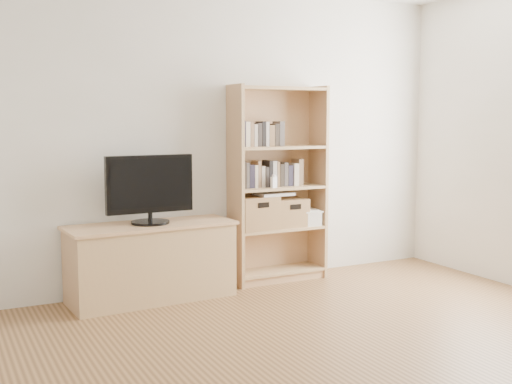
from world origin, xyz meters
TOP-DOWN VIEW (x-y plane):
  - back_wall at (0.00, 2.50)m, footprint 4.50×0.02m
  - tv_stand at (-0.71, 2.25)m, footprint 1.34×0.57m
  - bookshelf at (0.51, 2.34)m, footprint 0.88×0.32m
  - television at (-0.71, 2.25)m, footprint 0.71×0.07m
  - books_row_mid at (0.51, 2.36)m, footprint 0.84×0.18m
  - books_row_upper at (0.32, 2.36)m, footprint 0.39×0.16m
  - baby_monitor at (0.42, 2.25)m, footprint 0.06×0.04m
  - basket_left at (0.28, 2.34)m, footprint 0.37×0.31m
  - basket_right at (0.62, 2.34)m, footprint 0.31×0.25m
  - laptop at (0.46, 2.34)m, footprint 0.33×0.24m
  - magazine_stack at (0.82, 2.34)m, footprint 0.22×0.29m

SIDE VIEW (x-z plane):
  - tv_stand at x=-0.71m, z-range 0.00..0.60m
  - magazine_stack at x=0.82m, z-range 0.49..0.61m
  - basket_right at x=0.62m, z-range 0.49..0.74m
  - basket_left at x=0.28m, z-range 0.49..0.78m
  - laptop at x=0.46m, z-range 0.78..0.81m
  - bookshelf at x=0.51m, z-range 0.00..1.76m
  - television at x=-0.71m, z-range 0.63..1.19m
  - baby_monitor at x=0.42m, z-range 0.86..0.96m
  - books_row_mid at x=0.51m, z-range 0.86..1.08m
  - back_wall at x=0.00m, z-range 0.00..2.60m
  - books_row_upper at x=0.32m, z-range 1.22..1.42m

